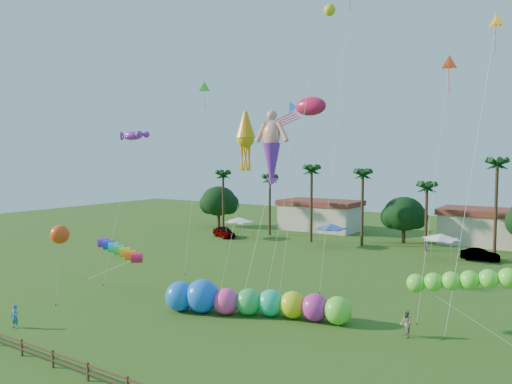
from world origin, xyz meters
The scene contains 22 objects.
ground centered at (0.00, 0.00, 0.00)m, with size 160.00×160.00×0.00m, color #285116.
tree_line centered at (3.57, 44.00, 4.28)m, with size 69.46×8.91×11.00m.
buildings_row centered at (-3.09, 50.00, 2.00)m, with size 35.00×7.00×4.00m.
tent_row centered at (-6.00, 36.33, 2.75)m, with size 31.00×4.00×0.60m.
fence centered at (0.00, -6.00, 0.61)m, with size 36.12×0.12×1.00m.
car_a centered at (-22.43, 35.48, 0.79)m, with size 1.87×4.65×1.58m, color #4C4C54.
car_b centered at (11.78, 38.23, 0.68)m, with size 1.45×4.16×1.37m, color #4C4C54.
spectator_a centered at (-10.92, -3.48, 0.81)m, with size 0.59×0.39×1.63m, color teal.
spectator_b centered at (11.98, 9.58, 0.88)m, with size 0.86×0.67×1.76m, color gray.
caterpillar_inflatable centered at (1.79, 7.86, 1.06)m, with size 12.24×5.73×2.53m.
blue_ball centered at (-4.06, 5.66, 1.13)m, with size 2.27×2.27×2.27m, color blue.
rainbow_tube centered at (-11.15, 6.47, 3.34)m, with size 9.86×3.95×3.78m.
green_worm centered at (12.12, 11.20, 3.25)m, with size 9.53×1.46×3.99m.
orange_ball_kite centered at (-12.90, 1.57, 5.66)m, with size 1.83×1.83×6.40m.
merman_kite centered at (1.01, 10.67, 12.05)m, with size 2.73×4.23×14.82m.
fish_kite centered at (0.13, 18.88, 16.35)m, with size 4.69×6.83×17.31m.
squid_kite centered at (-4.97, 15.75, 13.38)m, with size 2.43×5.54×16.01m.
lobster_kite centered at (-14.37, 10.51, 13.72)m, with size 3.44×4.32×14.34m.
delta_kite_red centered at (12.72, 16.35, 18.26)m, with size 1.53×4.35×19.17m.
delta_kite_yellow centered at (16.00, 14.49, 20.28)m, with size 2.53×4.32×21.26m.
delta_kite_green centered at (-11.56, 17.85, 18.55)m, with size 1.27×3.80×19.47m.
delta_kite_blue centered at (3.35, 19.77, 25.44)m, with size 1.22×4.43×26.87m.
Camera 1 is at (21.33, -22.29, 11.71)m, focal length 35.00 mm.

